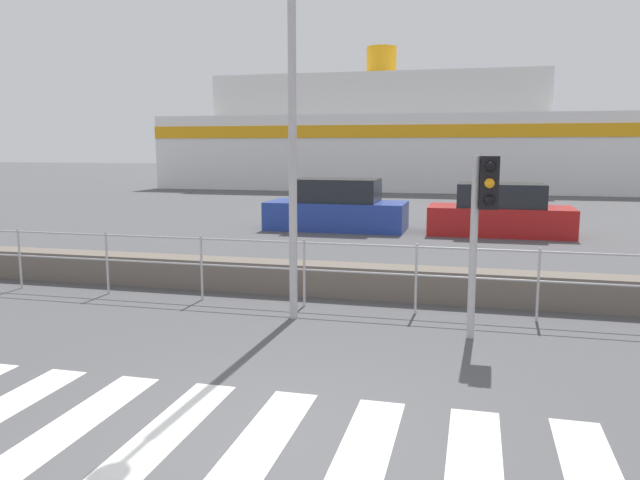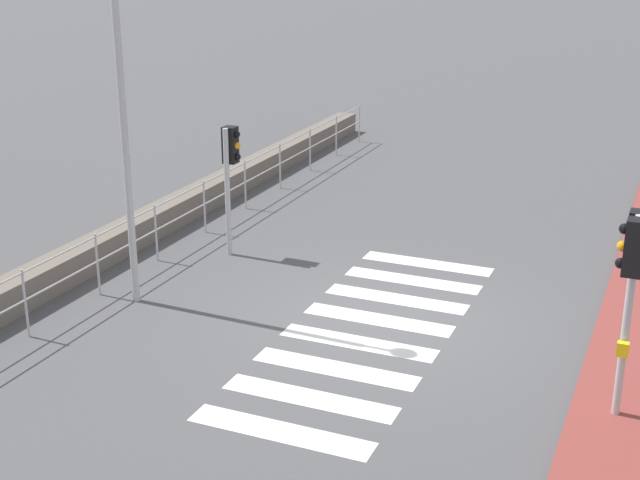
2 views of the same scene
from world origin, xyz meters
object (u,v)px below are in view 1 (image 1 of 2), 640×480
Objects in this scene: ferry_boat at (434,141)px; parked_car_red at (500,213)px; traffic_light_far at (484,206)px; streetlamp at (288,63)px; parked_car_blue at (337,208)px.

ferry_boat reaches higher than parked_car_red.
parked_car_red is at bearing 86.70° from traffic_light_far.
traffic_light_far is at bearing -84.99° from ferry_boat.
streetlamp reaches higher than parked_car_red.
traffic_light_far is at bearing -3.84° from streetlamp.
parked_car_blue reaches higher than parked_car_red.
traffic_light_far is at bearing -93.30° from parked_car_red.
parked_car_blue is (-1.56, 10.16, -3.01)m from streetlamp.
parked_car_red is (0.60, 10.34, -1.15)m from traffic_light_far.
streetlamp is at bearing -90.07° from ferry_boat.
traffic_light_far is 3.29m from streetlamp.
traffic_light_far is 0.41× the size of streetlamp.
ferry_boat is 20.24m from parked_car_red.
traffic_light_far reaches higher than parked_car_blue.
traffic_light_far is 30.33m from ferry_boat.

